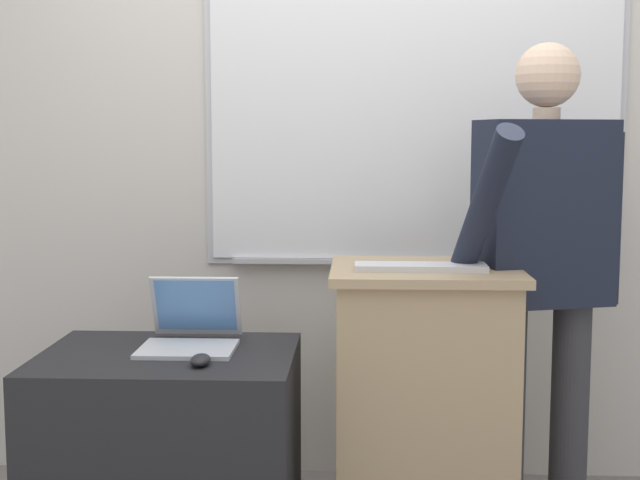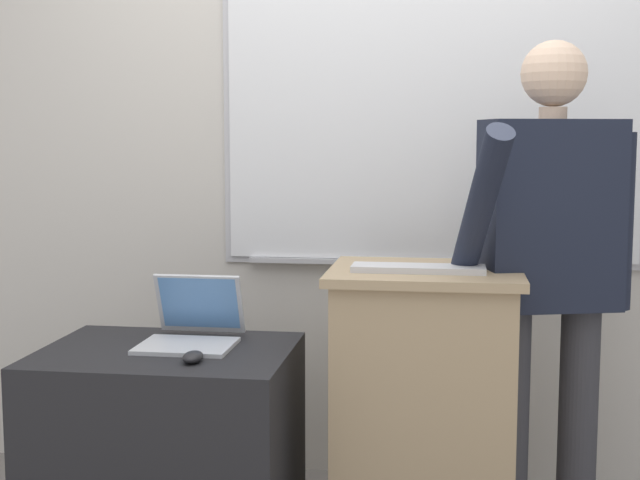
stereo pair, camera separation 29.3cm
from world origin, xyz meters
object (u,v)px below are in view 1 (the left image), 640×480
(person_presenter, at_px, (543,257))
(side_desk, at_px, (169,459))
(wireless_keyboard, at_px, (420,267))
(laptop, at_px, (192,328))
(computer_mouse_by_laptop, at_px, (200,360))
(lectern_podium, at_px, (423,408))

(person_presenter, bearing_deg, side_desk, 175.63)
(wireless_keyboard, bearing_deg, side_desk, -173.47)
(person_presenter, distance_m, laptop, 1.19)
(side_desk, xyz_separation_m, laptop, (0.06, 0.11, 0.41))
(side_desk, height_order, computer_mouse_by_laptop, computer_mouse_by_laptop)
(lectern_podium, distance_m, laptop, 0.82)
(person_presenter, height_order, wireless_keyboard, person_presenter)
(person_presenter, bearing_deg, laptop, 171.16)
(lectern_podium, height_order, wireless_keyboard, wireless_keyboard)
(side_desk, bearing_deg, lectern_podium, 10.80)
(lectern_podium, xyz_separation_m, computer_mouse_by_laptop, (-0.69, -0.31, 0.24))
(side_desk, height_order, wireless_keyboard, wireless_keyboard)
(side_desk, xyz_separation_m, person_presenter, (1.23, 0.25, 0.63))
(lectern_podium, distance_m, wireless_keyboard, 0.49)
(person_presenter, distance_m, wireless_keyboard, 0.45)
(computer_mouse_by_laptop, bearing_deg, laptop, 106.27)
(computer_mouse_by_laptop, bearing_deg, person_presenter, 20.01)
(side_desk, relative_size, person_presenter, 0.48)
(laptop, distance_m, computer_mouse_by_laptop, 0.27)
(lectern_podium, distance_m, computer_mouse_by_laptop, 0.79)
(lectern_podium, bearing_deg, computer_mouse_by_laptop, -155.97)
(laptop, bearing_deg, computer_mouse_by_laptop, -73.73)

